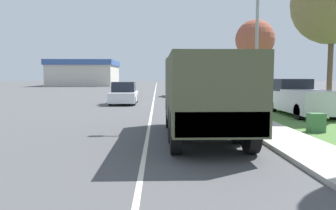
# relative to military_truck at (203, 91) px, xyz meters

# --- Properties ---
(ground_plane) EXTENTS (180.00, 180.00, 0.00)m
(ground_plane) POSITION_rel_military_truck_xyz_m (-1.85, 27.90, -1.59)
(ground_plane) COLOR #4C4C4F
(lane_centre_stripe) EXTENTS (0.12, 120.00, 0.00)m
(lane_centre_stripe) POSITION_rel_military_truck_xyz_m (-1.85, 27.90, -1.59)
(lane_centre_stripe) COLOR silver
(lane_centre_stripe) RESTS_ON ground
(sidewalk_right) EXTENTS (1.80, 120.00, 0.12)m
(sidewalk_right) POSITION_rel_military_truck_xyz_m (2.65, 27.90, -1.53)
(sidewalk_right) COLOR #ADAAA3
(sidewalk_right) RESTS_ON ground
(grass_strip_right) EXTENTS (7.00, 120.00, 0.02)m
(grass_strip_right) POSITION_rel_military_truck_xyz_m (7.05, 27.90, -1.58)
(grass_strip_right) COLOR #4C7538
(grass_strip_right) RESTS_ON ground
(military_truck) EXTENTS (2.32, 6.76, 2.77)m
(military_truck) POSITION_rel_military_truck_xyz_m (0.00, 0.00, 0.00)
(military_truck) COLOR #474C38
(military_truck) RESTS_ON ground
(car_nearest_ahead) EXTENTS (1.86, 3.94, 1.63)m
(car_nearest_ahead) POSITION_rel_military_truck_xyz_m (-4.01, 13.50, -0.86)
(car_nearest_ahead) COLOR silver
(car_nearest_ahead) RESTS_ON ground
(car_second_ahead) EXTENTS (1.71, 3.97, 1.52)m
(car_second_ahead) POSITION_rel_military_truck_xyz_m (0.27, 22.29, -0.91)
(car_second_ahead) COLOR silver
(car_second_ahead) RESTS_ON ground
(pickup_truck) EXTENTS (1.92, 5.26, 1.90)m
(pickup_truck) POSITION_rel_military_truck_xyz_m (6.04, 6.36, -0.67)
(pickup_truck) COLOR silver
(pickup_truck) RESTS_ON grass_strip_right
(lamp_post) EXTENTS (1.69, 0.24, 8.39)m
(lamp_post) POSITION_rel_military_truck_xyz_m (2.72, 3.74, 3.42)
(lamp_post) COLOR gray
(lamp_post) RESTS_ON sidewalk_right
(tree_mid_right) EXTENTS (4.20, 4.20, 7.90)m
(tree_mid_right) POSITION_rel_military_truck_xyz_m (7.54, 6.16, 4.22)
(tree_mid_right) COLOR brown
(tree_mid_right) RESTS_ON grass_strip_right
(tree_far_right) EXTENTS (3.53, 3.53, 7.13)m
(tree_far_right) POSITION_rel_military_truck_xyz_m (7.35, 19.05, 3.76)
(tree_far_right) COLOR #4C3D2D
(tree_far_right) RESTS_ON grass_strip_right
(utility_box) EXTENTS (0.55, 0.45, 0.70)m
(utility_box) POSITION_rel_military_truck_xyz_m (4.35, 0.98, -1.22)
(utility_box) COLOR #3D7042
(utility_box) RESTS_ON grass_strip_right
(building_distant) EXTENTS (13.17, 14.23, 5.23)m
(building_distant) POSITION_rel_military_truck_xyz_m (-16.88, 59.10, 1.06)
(building_distant) COLOR beige
(building_distant) RESTS_ON ground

